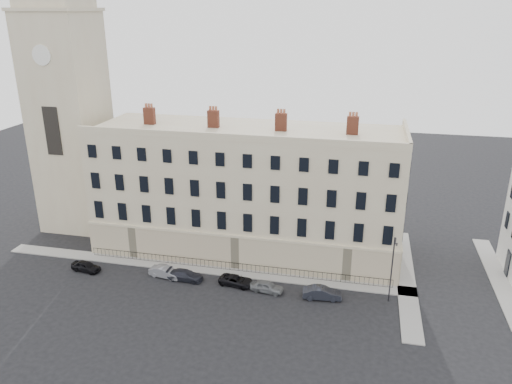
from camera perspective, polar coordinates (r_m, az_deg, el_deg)
ground at (r=51.90m, az=2.48°, el=-12.55°), size 160.00×160.00×0.00m
terrace at (r=60.21m, az=-0.99°, el=0.23°), size 36.22×12.22×17.00m
church_tower at (r=68.79m, az=-20.88°, el=11.06°), size 8.00×8.13×44.00m
pavement_terrace at (r=58.24m, az=-6.47°, el=-8.68°), size 48.00×2.00×0.12m
pavement_east_return at (r=58.50m, az=16.73°, el=-9.34°), size 2.00×24.00×0.12m
pavement_adjacent at (r=62.00m, az=25.96°, el=-8.88°), size 2.00×20.00×0.12m
railings at (r=57.28m, az=-2.53°, el=-8.53°), size 35.00×0.04×0.96m
car_a at (r=60.42m, az=-18.86°, el=-8.03°), size 3.63×1.90×1.18m
car_b at (r=56.94m, az=-10.32°, el=-8.99°), size 3.87×1.88×1.22m
car_c at (r=56.04m, az=-8.10°, el=-9.39°), size 4.03×1.72×1.16m
car_d at (r=54.62m, az=-2.24°, el=-10.08°), size 4.05×2.30×1.07m
car_e at (r=53.39m, az=1.25°, el=-10.76°), size 3.69×1.85×1.21m
car_f at (r=52.65m, az=7.55°, el=-11.37°), size 4.12×1.83×1.31m
streetlamp at (r=51.84m, az=15.29°, el=-8.27°), size 0.29×1.55×7.18m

